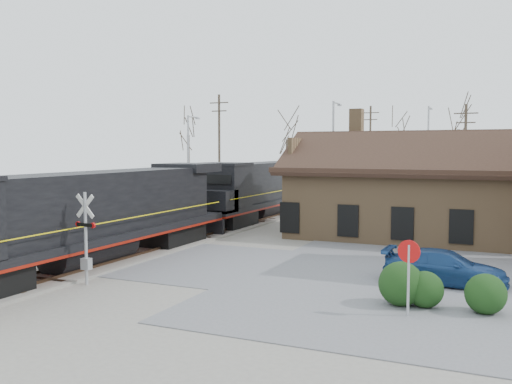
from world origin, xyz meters
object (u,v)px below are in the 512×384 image
at_px(locomotive_trailing, 264,188).
at_px(parked_car, 445,268).
at_px(locomotive_lead, 80,217).
at_px(depot, 414,197).

distance_m(locomotive_trailing, parked_car, 22.63).
bearing_deg(locomotive_lead, depot, 52.30).
height_order(depot, locomotive_lead, depot).
bearing_deg(locomotive_trailing, depot, -22.14).
height_order(locomotive_lead, parked_car, locomotive_lead).
bearing_deg(depot, locomotive_trailing, 157.86).
xyz_separation_m(depot, locomotive_lead, (-11.99, -15.52, -0.06)).
bearing_deg(depot, parked_car, -75.76).
bearing_deg(depot, locomotive_lead, -127.70).
relative_size(locomotive_trailing, parked_car, 4.27).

